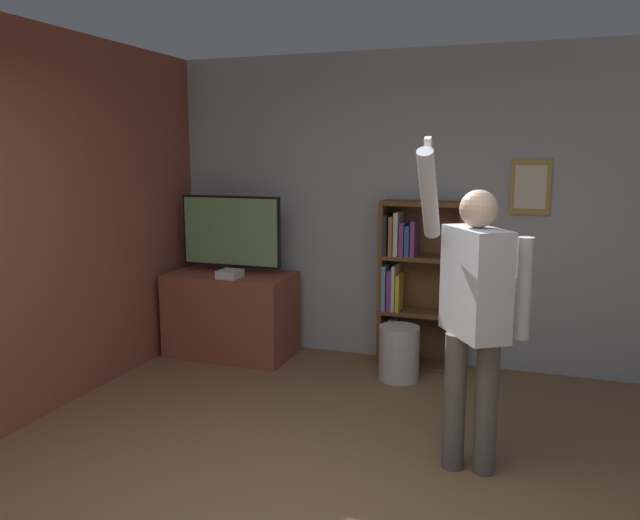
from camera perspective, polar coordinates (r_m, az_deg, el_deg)
wall_back at (r=5.50m, az=8.54°, el=4.62°), size 6.37×0.09×2.70m
wall_side_brick at (r=4.99m, az=-21.39°, el=3.53°), size 0.06×4.79×2.70m
tv_ledge at (r=5.77m, az=-8.10°, el=-4.92°), size 1.11×0.62×0.76m
television at (r=5.66m, az=-8.13°, el=2.41°), size 0.95×0.22×0.70m
game_console at (r=5.48m, az=-8.25°, el=-1.27°), size 0.18×0.20×0.07m
bookshelf at (r=5.41m, az=8.43°, el=-2.11°), size 0.70×0.28×1.44m
person at (r=3.60m, az=13.93°, el=-3.99°), size 0.60×0.56×1.92m
waste_bin at (r=5.18m, az=7.23°, el=-8.43°), size 0.33×0.33×0.44m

